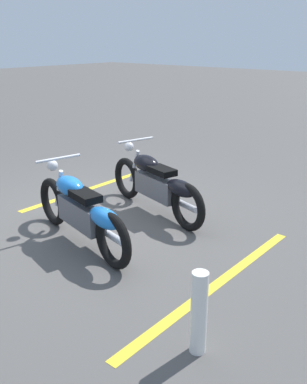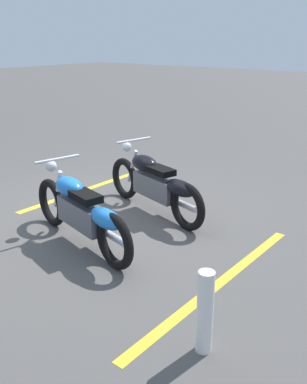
# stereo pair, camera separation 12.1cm
# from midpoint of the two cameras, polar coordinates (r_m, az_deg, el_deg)

# --- Properties ---
(ground_plane) EXTENTS (60.00, 60.00, 0.00)m
(ground_plane) POSITION_cam_midpoint_polar(r_m,az_deg,el_deg) (6.46, -7.19, -3.24)
(ground_plane) COLOR #514F4C
(motorcycle_bright_foreground) EXTENTS (2.20, 0.72, 1.04)m
(motorcycle_bright_foreground) POSITION_cam_midpoint_polar(r_m,az_deg,el_deg) (5.45, -8.81, -2.50)
(motorcycle_bright_foreground) COLOR black
(motorcycle_bright_foreground) RESTS_ON ground
(motorcycle_dark_foreground) EXTENTS (2.18, 0.78, 1.04)m
(motorcycle_dark_foreground) POSITION_cam_midpoint_polar(r_m,az_deg,el_deg) (6.37, 1.01, 1.04)
(motorcycle_dark_foreground) COLOR black
(motorcycle_dark_foreground) RESTS_ON ground
(bollard_post) EXTENTS (0.14, 0.14, 0.75)m
(bollard_post) POSITION_cam_midpoint_polar(r_m,az_deg,el_deg) (3.70, 6.96, -15.53)
(bollard_post) COLOR white
(bollard_post) RESTS_ON ground
(parking_stripe_near) EXTENTS (0.13, 3.20, 0.01)m
(parking_stripe_near) POSITION_cam_midpoint_polar(r_m,az_deg,el_deg) (7.77, -6.92, 0.78)
(parking_stripe_near) COLOR yellow
(parking_stripe_near) RESTS_ON ground
(parking_stripe_mid) EXTENTS (0.13, 3.20, 0.01)m
(parking_stripe_mid) POSITION_cam_midpoint_polar(r_m,az_deg,el_deg) (4.81, 9.10, -11.87)
(parking_stripe_mid) COLOR yellow
(parking_stripe_mid) RESTS_ON ground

